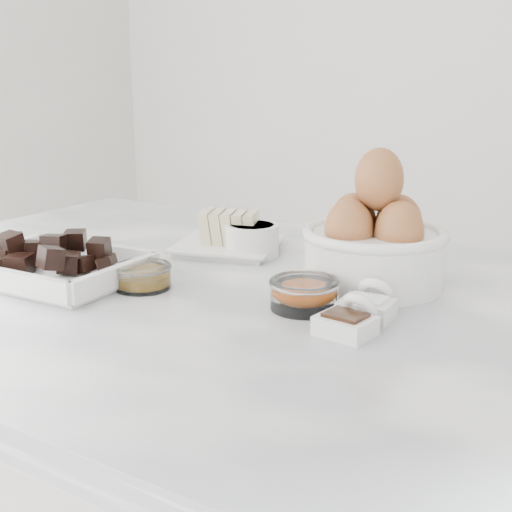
{
  "coord_description": "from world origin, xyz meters",
  "views": [
    {
      "loc": [
        0.51,
        -0.73,
        1.22
      ],
      "look_at": [
        0.02,
        0.03,
        0.98
      ],
      "focal_mm": 50.0,
      "sensor_mm": 36.0,
      "label": 1
    }
  ],
  "objects_px": {
    "butter_plate": "(227,236)",
    "vanilla_spoon": "(349,320)",
    "egg_bowl": "(374,242)",
    "zest_bowl": "(304,293)",
    "chocolate_dish": "(54,262)",
    "salt_spoon": "(369,304)",
    "honey_bowl": "(143,276)",
    "sugar_ramekin": "(252,239)"
  },
  "relations": [
    {
      "from": "butter_plate",
      "to": "vanilla_spoon",
      "type": "height_order",
      "value": "butter_plate"
    },
    {
      "from": "egg_bowl",
      "to": "zest_bowl",
      "type": "relative_size",
      "value": 2.21
    },
    {
      "from": "chocolate_dish",
      "to": "egg_bowl",
      "type": "xyz_separation_m",
      "value": [
        0.37,
        0.21,
        0.03
      ]
    },
    {
      "from": "zest_bowl",
      "to": "butter_plate",
      "type": "bearing_deg",
      "value": 143.51
    },
    {
      "from": "chocolate_dish",
      "to": "vanilla_spoon",
      "type": "distance_m",
      "value": 0.43
    },
    {
      "from": "butter_plate",
      "to": "salt_spoon",
      "type": "bearing_deg",
      "value": -26.79
    },
    {
      "from": "butter_plate",
      "to": "honey_bowl",
      "type": "bearing_deg",
      "value": -84.3
    },
    {
      "from": "sugar_ramekin",
      "to": "vanilla_spoon",
      "type": "relative_size",
      "value": 1.09
    },
    {
      "from": "sugar_ramekin",
      "to": "zest_bowl",
      "type": "relative_size",
      "value": 0.96
    },
    {
      "from": "honey_bowl",
      "to": "vanilla_spoon",
      "type": "xyz_separation_m",
      "value": [
        0.3,
        0.0,
        -0.0
      ]
    },
    {
      "from": "butter_plate",
      "to": "zest_bowl",
      "type": "bearing_deg",
      "value": -36.49
    },
    {
      "from": "butter_plate",
      "to": "zest_bowl",
      "type": "distance_m",
      "value": 0.3
    },
    {
      "from": "chocolate_dish",
      "to": "honey_bowl",
      "type": "relative_size",
      "value": 3.16
    },
    {
      "from": "butter_plate",
      "to": "egg_bowl",
      "type": "distance_m",
      "value": 0.27
    },
    {
      "from": "butter_plate",
      "to": "vanilla_spoon",
      "type": "relative_size",
      "value": 2.57
    },
    {
      "from": "chocolate_dish",
      "to": "zest_bowl",
      "type": "relative_size",
      "value": 2.81
    },
    {
      "from": "butter_plate",
      "to": "vanilla_spoon",
      "type": "bearing_deg",
      "value": -34.64
    },
    {
      "from": "salt_spoon",
      "to": "vanilla_spoon",
      "type": "bearing_deg",
      "value": -85.82
    },
    {
      "from": "chocolate_dish",
      "to": "zest_bowl",
      "type": "xyz_separation_m",
      "value": [
        0.35,
        0.08,
        -0.0
      ]
    },
    {
      "from": "egg_bowl",
      "to": "honey_bowl",
      "type": "xyz_separation_m",
      "value": [
        -0.25,
        -0.18,
        -0.04
      ]
    },
    {
      "from": "honey_bowl",
      "to": "vanilla_spoon",
      "type": "height_order",
      "value": "vanilla_spoon"
    },
    {
      "from": "egg_bowl",
      "to": "salt_spoon",
      "type": "relative_size",
      "value": 2.52
    },
    {
      "from": "chocolate_dish",
      "to": "honey_bowl",
      "type": "height_order",
      "value": "chocolate_dish"
    },
    {
      "from": "chocolate_dish",
      "to": "salt_spoon",
      "type": "distance_m",
      "value": 0.43
    },
    {
      "from": "egg_bowl",
      "to": "vanilla_spoon",
      "type": "height_order",
      "value": "egg_bowl"
    },
    {
      "from": "honey_bowl",
      "to": "zest_bowl",
      "type": "height_order",
      "value": "zest_bowl"
    },
    {
      "from": "vanilla_spoon",
      "to": "chocolate_dish",
      "type": "bearing_deg",
      "value": -175.43
    },
    {
      "from": "zest_bowl",
      "to": "vanilla_spoon",
      "type": "distance_m",
      "value": 0.09
    },
    {
      "from": "salt_spoon",
      "to": "honey_bowl",
      "type": "bearing_deg",
      "value": -168.1
    },
    {
      "from": "sugar_ramekin",
      "to": "zest_bowl",
      "type": "bearing_deg",
      "value": -42.42
    },
    {
      "from": "egg_bowl",
      "to": "salt_spoon",
      "type": "height_order",
      "value": "egg_bowl"
    },
    {
      "from": "honey_bowl",
      "to": "zest_bowl",
      "type": "distance_m",
      "value": 0.22
    },
    {
      "from": "butter_plate",
      "to": "honey_bowl",
      "type": "height_order",
      "value": "butter_plate"
    },
    {
      "from": "honey_bowl",
      "to": "vanilla_spoon",
      "type": "bearing_deg",
      "value": 0.0
    },
    {
      "from": "chocolate_dish",
      "to": "sugar_ramekin",
      "type": "height_order",
      "value": "chocolate_dish"
    },
    {
      "from": "sugar_ramekin",
      "to": "vanilla_spoon",
      "type": "bearing_deg",
      "value": -38.8
    },
    {
      "from": "sugar_ramekin",
      "to": "egg_bowl",
      "type": "relative_size",
      "value": 0.43
    },
    {
      "from": "egg_bowl",
      "to": "zest_bowl",
      "type": "bearing_deg",
      "value": -102.1
    },
    {
      "from": "chocolate_dish",
      "to": "vanilla_spoon",
      "type": "relative_size",
      "value": 3.2
    },
    {
      "from": "sugar_ramekin",
      "to": "vanilla_spoon",
      "type": "xyz_separation_m",
      "value": [
        0.27,
        -0.22,
        -0.01
      ]
    },
    {
      "from": "butter_plate",
      "to": "honey_bowl",
      "type": "relative_size",
      "value": 2.54
    },
    {
      "from": "vanilla_spoon",
      "to": "salt_spoon",
      "type": "relative_size",
      "value": 1.0
    }
  ]
}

